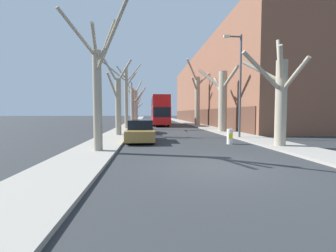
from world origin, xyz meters
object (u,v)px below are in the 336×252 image
object	(u,v)px
lamp_post	(239,81)
double_decker_bus	(160,109)
street_tree_left_4	(136,104)
parked_car_0	(141,131)
street_tree_left_1	(118,103)
street_tree_left_0	(98,90)
street_tree_left_5	(136,108)
traffic_bollard	(230,137)
street_tree_right_2	(197,99)
street_tree_left_3	(133,105)
street_tree_right_1	(222,99)
street_tree_left_2	(126,95)
street_tree_right_0	(279,95)
parked_car_1	(143,127)

from	to	relation	value
lamp_post	double_decker_bus	bearing A→B (deg)	104.04
street_tree_left_4	double_decker_bus	world-z (taller)	street_tree_left_4
street_tree_left_4	parked_car_0	distance (m)	28.92
street_tree_left_1	parked_car_0	distance (m)	4.69
street_tree_left_0	street_tree_left_5	world-z (taller)	street_tree_left_5
street_tree_left_5	traffic_bollard	distance (m)	40.23
street_tree_left_1	street_tree_right_2	size ratio (longest dim) A/B	0.68
street_tree_left_5	lamp_post	bearing A→B (deg)	-75.78
street_tree_left_1	street_tree_left_3	size ratio (longest dim) A/B	0.95
street_tree_left_3	parked_car_0	distance (m)	21.10
street_tree_right_2	parked_car_0	size ratio (longest dim) A/B	2.13
street_tree_right_1	street_tree_right_2	distance (m)	10.43
street_tree_left_1	street_tree_left_3	world-z (taller)	street_tree_left_3
street_tree_left_4	street_tree_right_2	bearing A→B (deg)	-51.52
street_tree_left_0	street_tree_left_2	bearing A→B (deg)	90.57
street_tree_right_0	double_decker_bus	xyz separation A→B (m)	(-5.27, 23.70, -0.41)
street_tree_left_5	street_tree_right_0	bearing A→B (deg)	-76.66
parked_car_0	street_tree_left_2	bearing A→B (deg)	99.83
street_tree_left_3	street_tree_right_1	world-z (taller)	street_tree_left_3
street_tree_left_4	street_tree_right_0	xyz separation A→B (m)	(9.44, -32.20, -0.85)
street_tree_left_3	traffic_bollard	bearing A→B (deg)	-72.03
double_decker_bus	street_tree_left_3	bearing A→B (deg)	171.02
parked_car_0	traffic_bollard	world-z (taller)	parked_car_0
street_tree_right_1	parked_car_1	world-z (taller)	street_tree_right_1
street_tree_left_1	parked_car_0	size ratio (longest dim) A/B	1.46
street_tree_left_2	traffic_bollard	bearing A→B (deg)	-60.84
street_tree_left_3	double_decker_bus	bearing A→B (deg)	-8.98
street_tree_right_0	street_tree_right_2	size ratio (longest dim) A/B	0.68
street_tree_left_2	street_tree_right_0	bearing A→B (deg)	-57.34
street_tree_right_2	lamp_post	distance (m)	15.91
street_tree_left_4	street_tree_right_1	world-z (taller)	street_tree_left_4
street_tree_left_3	street_tree_right_1	distance (m)	17.40
street_tree_right_2	parked_car_1	bearing A→B (deg)	-126.12
street_tree_right_1	street_tree_left_1	bearing A→B (deg)	-164.55
street_tree_left_1	street_tree_left_2	world-z (taller)	street_tree_left_2
street_tree_left_2	lamp_post	world-z (taller)	street_tree_left_2
street_tree_left_4	street_tree_right_0	distance (m)	33.57
street_tree_right_2	traffic_bollard	world-z (taller)	street_tree_right_2
street_tree_left_1	lamp_post	size ratio (longest dim) A/B	0.84
street_tree_left_2	street_tree_left_4	size ratio (longest dim) A/B	0.98
street_tree_left_3	traffic_bollard	distance (m)	24.07
street_tree_right_1	street_tree_left_5	bearing A→B (deg)	107.63
street_tree_left_2	street_tree_right_2	bearing A→B (deg)	27.98
street_tree_left_5	traffic_bollard	bearing A→B (deg)	-79.13
street_tree_right_0	street_tree_left_2	bearing A→B (deg)	122.66
street_tree_left_5	parked_car_0	size ratio (longest dim) A/B	1.55
street_tree_left_2	street_tree_left_4	xyz separation A→B (m)	(0.28, 17.03, -0.35)
street_tree_left_0	street_tree_right_1	bearing A→B (deg)	48.30
street_tree_right_1	lamp_post	size ratio (longest dim) A/B	0.85
street_tree_left_3	parked_car_1	world-z (taller)	street_tree_left_3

